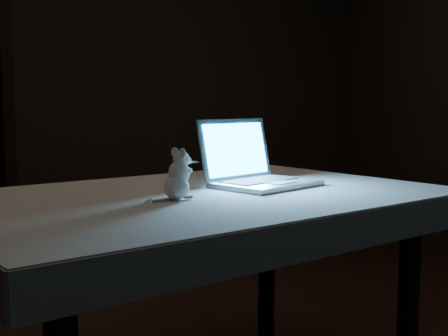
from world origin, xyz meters
name	(u,v)px	position (x,y,z in m)	size (l,w,h in m)	color
back_wall	(89,72)	(0.00, 2.50, 1.30)	(4.50, 0.04, 2.60)	black
table	(199,313)	(-0.01, -0.58, 0.38)	(1.42, 0.92, 0.76)	black
tablecloth	(200,211)	(-0.01, -0.61, 0.72)	(1.53, 1.02, 0.10)	beige
laptop	(267,153)	(0.25, -0.51, 0.89)	(0.34, 0.30, 0.23)	#B7B8BC
plush_mouse	(176,174)	(-0.11, -0.68, 0.85)	(0.11, 0.11, 0.15)	white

